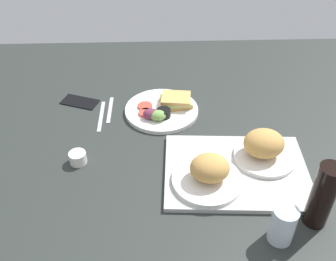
{
  "coord_description": "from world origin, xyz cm",
  "views": [
    {
      "loc": [
        5.73,
        106.72,
        87.0
      ],
      "look_at": [
        2.0,
        3.0,
        4.0
      ],
      "focal_mm": 41.11,
      "sensor_mm": 36.0,
      "label": 1
    }
  ],
  "objects_px": {
    "soda_bottle": "(323,196)",
    "cell_phone": "(80,102)",
    "knife": "(101,116)",
    "drinking_glass": "(283,225)",
    "bread_plate_far": "(209,173)",
    "espresso_cup": "(78,158)",
    "serving_tray": "(236,171)",
    "fork": "(110,110)",
    "bread_plate_near": "(264,147)",
    "plate_with_salad": "(163,109)"
  },
  "relations": [
    {
      "from": "bread_plate_far",
      "to": "fork",
      "type": "bearing_deg",
      "value": -50.75
    },
    {
      "from": "bread_plate_near",
      "to": "bread_plate_far",
      "type": "distance_m",
      "value": 0.22
    },
    {
      "from": "bread_plate_near",
      "to": "espresso_cup",
      "type": "relative_size",
      "value": 3.57
    },
    {
      "from": "drinking_glass",
      "to": "soda_bottle",
      "type": "xyz_separation_m",
      "value": [
        -0.11,
        -0.05,
        0.05
      ]
    },
    {
      "from": "soda_bottle",
      "to": "cell_phone",
      "type": "distance_m",
      "value": 0.96
    },
    {
      "from": "soda_bottle",
      "to": "plate_with_salad",
      "type": "bearing_deg",
      "value": -52.51
    },
    {
      "from": "serving_tray",
      "to": "espresso_cup",
      "type": "distance_m",
      "value": 0.51
    },
    {
      "from": "bread_plate_far",
      "to": "soda_bottle",
      "type": "distance_m",
      "value": 0.32
    },
    {
      "from": "soda_bottle",
      "to": "knife",
      "type": "relative_size",
      "value": 1.09
    },
    {
      "from": "drinking_glass",
      "to": "knife",
      "type": "distance_m",
      "value": 0.78
    },
    {
      "from": "serving_tray",
      "to": "cell_phone",
      "type": "bearing_deg",
      "value": -36.98
    },
    {
      "from": "bread_plate_far",
      "to": "drinking_glass",
      "type": "distance_m",
      "value": 0.26
    },
    {
      "from": "serving_tray",
      "to": "fork",
      "type": "height_order",
      "value": "serving_tray"
    },
    {
      "from": "bread_plate_far",
      "to": "knife",
      "type": "relative_size",
      "value": 1.13
    },
    {
      "from": "fork",
      "to": "cell_phone",
      "type": "relative_size",
      "value": 1.18
    },
    {
      "from": "cell_phone",
      "to": "knife",
      "type": "bearing_deg",
      "value": 154.57
    },
    {
      "from": "fork",
      "to": "bread_plate_far",
      "type": "bearing_deg",
      "value": 39.63
    },
    {
      "from": "espresso_cup",
      "to": "soda_bottle",
      "type": "bearing_deg",
      "value": 159.19
    },
    {
      "from": "fork",
      "to": "espresso_cup",
      "type": "bearing_deg",
      "value": -14.76
    },
    {
      "from": "knife",
      "to": "plate_with_salad",
      "type": "bearing_deg",
      "value": 93.63
    },
    {
      "from": "espresso_cup",
      "to": "fork",
      "type": "relative_size",
      "value": 0.33
    },
    {
      "from": "espresso_cup",
      "to": "knife",
      "type": "bearing_deg",
      "value": -100.98
    },
    {
      "from": "bread_plate_near",
      "to": "plate_with_salad",
      "type": "relative_size",
      "value": 0.71
    },
    {
      "from": "serving_tray",
      "to": "cell_phone",
      "type": "distance_m",
      "value": 0.69
    },
    {
      "from": "bread_plate_near",
      "to": "cell_phone",
      "type": "bearing_deg",
      "value": -29.33
    },
    {
      "from": "bread_plate_near",
      "to": "cell_phone",
      "type": "distance_m",
      "value": 0.74
    },
    {
      "from": "bread_plate_near",
      "to": "drinking_glass",
      "type": "bearing_deg",
      "value": 86.0
    },
    {
      "from": "serving_tray",
      "to": "knife",
      "type": "distance_m",
      "value": 0.56
    },
    {
      "from": "drinking_glass",
      "to": "fork",
      "type": "xyz_separation_m",
      "value": [
        0.5,
        -0.61,
        -0.05
      ]
    },
    {
      "from": "soda_bottle",
      "to": "serving_tray",
      "type": "bearing_deg",
      "value": -46.66
    },
    {
      "from": "bread_plate_near",
      "to": "plate_with_salad",
      "type": "distance_m",
      "value": 0.43
    },
    {
      "from": "serving_tray",
      "to": "plate_with_salad",
      "type": "height_order",
      "value": "plate_with_salad"
    },
    {
      "from": "bread_plate_near",
      "to": "espresso_cup",
      "type": "height_order",
      "value": "bread_plate_near"
    },
    {
      "from": "bread_plate_near",
      "to": "drinking_glass",
      "type": "relative_size",
      "value": 1.79
    },
    {
      "from": "drinking_glass",
      "to": "espresso_cup",
      "type": "bearing_deg",
      "value": -28.61
    },
    {
      "from": "plate_with_salad",
      "to": "cell_phone",
      "type": "bearing_deg",
      "value": -13.89
    },
    {
      "from": "espresso_cup",
      "to": "knife",
      "type": "xyz_separation_m",
      "value": [
        -0.05,
        -0.25,
        -0.02
      ]
    },
    {
      "from": "bread_plate_near",
      "to": "fork",
      "type": "height_order",
      "value": "bread_plate_near"
    },
    {
      "from": "serving_tray",
      "to": "bread_plate_near",
      "type": "distance_m",
      "value": 0.12
    },
    {
      "from": "drinking_glass",
      "to": "espresso_cup",
      "type": "xyz_separation_m",
      "value": [
        0.58,
        -0.32,
        -0.04
      ]
    },
    {
      "from": "fork",
      "to": "cell_phone",
      "type": "distance_m",
      "value": 0.14
    },
    {
      "from": "drinking_glass",
      "to": "soda_bottle",
      "type": "height_order",
      "value": "soda_bottle"
    },
    {
      "from": "soda_bottle",
      "to": "cell_phone",
      "type": "xyz_separation_m",
      "value": [
        0.74,
        -0.61,
        -0.1
      ]
    },
    {
      "from": "drinking_glass",
      "to": "fork",
      "type": "distance_m",
      "value": 0.79
    },
    {
      "from": "soda_bottle",
      "to": "espresso_cup",
      "type": "relative_size",
      "value": 3.69
    },
    {
      "from": "drinking_glass",
      "to": "soda_bottle",
      "type": "relative_size",
      "value": 0.54
    },
    {
      "from": "plate_with_salad",
      "to": "serving_tray",
      "type": "bearing_deg",
      "value": 123.58
    },
    {
      "from": "cell_phone",
      "to": "soda_bottle",
      "type": "bearing_deg",
      "value": 160.81
    },
    {
      "from": "soda_bottle",
      "to": "knife",
      "type": "xyz_separation_m",
      "value": [
        0.64,
        -0.51,
        -0.1
      ]
    },
    {
      "from": "soda_bottle",
      "to": "fork",
      "type": "relative_size",
      "value": 1.21
    }
  ]
}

